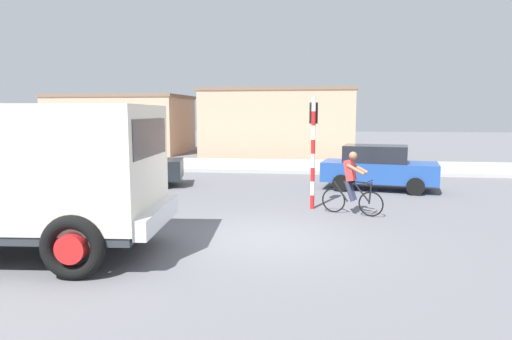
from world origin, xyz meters
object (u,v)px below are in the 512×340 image
Objects in this scene: car_red_near at (129,165)px; car_white_mid at (378,167)px; truck_foreground at (19,170)px; cyclist at (352,183)px; traffic_light_pole at (313,137)px.

car_red_near and car_white_mid have the same top height.
car_red_near is (-1.40, 8.18, -0.85)m from truck_foreground.
car_red_near is at bearing -176.38° from car_white_mid.
cyclist reaches higher than car_white_mid.
car_red_near is at bearing 99.72° from truck_foreground.
traffic_light_pole reaches higher than car_red_near.
traffic_light_pole reaches higher than car_white_mid.
traffic_light_pole reaches higher than cyclist.
cyclist is at bearing 34.40° from truck_foreground.
traffic_light_pole is at bearing 43.13° from truck_foreground.
traffic_light_pole is at bearing -23.66° from car_red_near.
cyclist is 0.40× the size of car_red_near.
cyclist is at bearing -31.47° from traffic_light_pole.
car_white_mid is (1.21, 4.26, -0.05)m from cyclist.
cyclist is 0.54× the size of traffic_light_pole.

